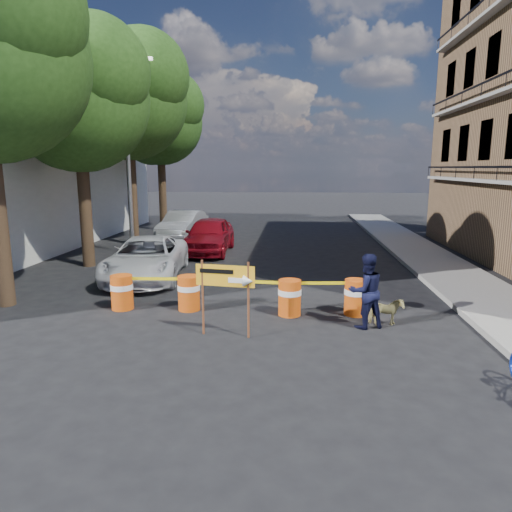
% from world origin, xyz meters
% --- Properties ---
extents(ground, '(120.00, 120.00, 0.00)m').
position_xyz_m(ground, '(0.00, 0.00, 0.00)').
color(ground, black).
rests_on(ground, ground).
extents(sidewalk_east, '(2.40, 40.00, 0.15)m').
position_xyz_m(sidewalk_east, '(6.20, 6.00, 0.07)').
color(sidewalk_east, gray).
rests_on(sidewalk_east, ground).
extents(tree_mid_a, '(5.25, 5.00, 8.68)m').
position_xyz_m(tree_mid_a, '(-6.74, 7.00, 6.01)').
color(tree_mid_a, '#332316').
rests_on(tree_mid_a, ground).
extents(tree_mid_b, '(5.67, 5.40, 9.62)m').
position_xyz_m(tree_mid_b, '(-6.73, 12.00, 6.71)').
color(tree_mid_b, '#332316').
rests_on(tree_mid_b, ground).
extents(tree_far, '(5.04, 4.80, 8.84)m').
position_xyz_m(tree_far, '(-6.74, 17.00, 6.22)').
color(tree_far, '#332316').
rests_on(tree_far, ground).
extents(streetlamp, '(1.25, 0.18, 8.00)m').
position_xyz_m(streetlamp, '(-5.93, 9.50, 4.38)').
color(streetlamp, gray).
rests_on(streetlamp, ground).
extents(barrel_far_left, '(0.58, 0.58, 0.90)m').
position_xyz_m(barrel_far_left, '(-3.58, 1.93, 0.47)').
color(barrel_far_left, '#CB550B').
rests_on(barrel_far_left, ground).
extents(barrel_mid_left, '(0.58, 0.58, 0.90)m').
position_xyz_m(barrel_mid_left, '(-1.83, 2.00, 0.47)').
color(barrel_mid_left, '#CB550B').
rests_on(barrel_mid_left, ground).
extents(barrel_mid_right, '(0.58, 0.58, 0.90)m').
position_xyz_m(barrel_mid_right, '(0.76, 1.79, 0.47)').
color(barrel_mid_right, '#CB550B').
rests_on(barrel_mid_right, ground).
extents(barrel_far_right, '(0.58, 0.58, 0.90)m').
position_xyz_m(barrel_far_right, '(2.40, 1.95, 0.47)').
color(barrel_far_right, '#CB550B').
rests_on(barrel_far_right, ground).
extents(detour_sign, '(1.30, 0.33, 1.68)m').
position_xyz_m(detour_sign, '(-0.46, 0.20, 1.22)').
color(detour_sign, '#592D19').
rests_on(detour_sign, ground).
extents(pedestrian, '(1.02, 0.90, 1.73)m').
position_xyz_m(pedestrian, '(2.50, 1.04, 0.87)').
color(pedestrian, black).
rests_on(pedestrian, ground).
extents(dog, '(0.80, 0.43, 0.65)m').
position_xyz_m(dog, '(3.00, 1.20, 0.33)').
color(dog, tan).
rests_on(dog, ground).
extents(suv_white, '(2.80, 5.13, 1.36)m').
position_xyz_m(suv_white, '(-3.99, 5.23, 0.68)').
color(suv_white, silver).
rests_on(suv_white, ground).
extents(sedan_red, '(1.81, 4.49, 1.53)m').
position_xyz_m(sedan_red, '(-2.80, 10.07, 0.77)').
color(sedan_red, maroon).
rests_on(sedan_red, ground).
extents(sedan_silver, '(1.88, 4.54, 1.46)m').
position_xyz_m(sedan_silver, '(-4.80, 13.61, 0.73)').
color(sedan_silver, '#ABACB2').
rests_on(sedan_silver, ground).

